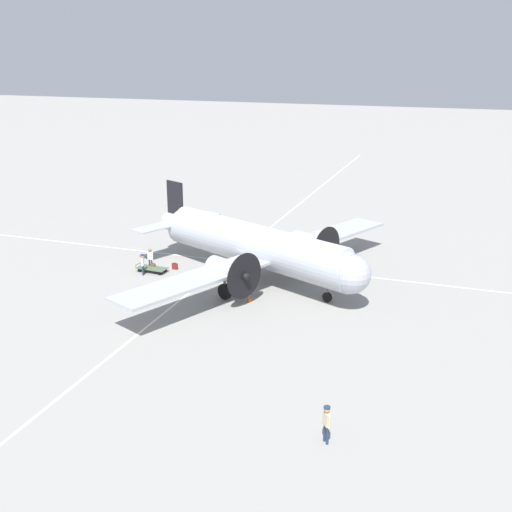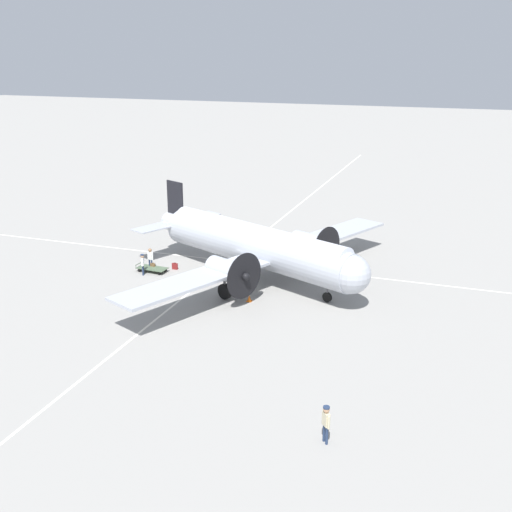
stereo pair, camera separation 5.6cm
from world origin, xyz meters
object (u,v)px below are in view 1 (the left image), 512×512
at_px(crew_foreground, 327,420).
at_px(passenger_boarding, 143,262).
at_px(baggage_cart, 152,268).
at_px(traffic_cone, 249,298).
at_px(airliner_main, 260,246).
at_px(ramp_agent, 150,257).
at_px(suitcase_upright_spare, 175,266).
at_px(suitcase_near_door, 153,267).

height_order(crew_foreground, passenger_boarding, crew_foreground).
xyz_separation_m(passenger_boarding, baggage_cart, (0.29, 0.87, -0.75)).
distance_m(crew_foreground, traffic_cone, 16.81).
xyz_separation_m(crew_foreground, traffic_cone, (-8.81, 14.29, -0.91)).
distance_m(airliner_main, traffic_cone, 4.93).
bearing_deg(ramp_agent, airliner_main, 21.15).
relative_size(ramp_agent, suitcase_upright_spare, 3.25).
xyz_separation_m(airliner_main, traffic_cone, (0.68, -4.25, -2.40)).
height_order(suitcase_near_door, traffic_cone, suitcase_near_door).
height_order(passenger_boarding, suitcase_upright_spare, passenger_boarding).
bearing_deg(crew_foreground, ramp_agent, -175.96).
bearing_deg(ramp_agent, passenger_boarding, -71.42).
relative_size(airliner_main, traffic_cone, 52.41).
height_order(ramp_agent, baggage_cart, ramp_agent).
relative_size(airliner_main, suitcase_near_door, 41.27).
distance_m(airliner_main, crew_foreground, 20.88).
relative_size(crew_foreground, passenger_boarding, 1.10).
bearing_deg(suitcase_near_door, traffic_cone, -20.83).
distance_m(ramp_agent, traffic_cone, 10.20).
height_order(suitcase_near_door, suitcase_upright_spare, suitcase_near_door).
distance_m(passenger_boarding, suitcase_near_door, 1.43).
bearing_deg(crew_foreground, passenger_boarding, -173.90).
relative_size(airliner_main, passenger_boarding, 15.19).
height_order(crew_foreground, traffic_cone, crew_foreground).
xyz_separation_m(ramp_agent, baggage_cart, (0.33, -0.41, -0.78)).
relative_size(crew_foreground, suitcase_upright_spare, 3.38).
bearing_deg(baggage_cart, ramp_agent, 132.56).
bearing_deg(airliner_main, crew_foreground, -38.79).
distance_m(crew_foreground, baggage_cart, 25.11).
height_order(airliner_main, suitcase_upright_spare, airliner_main).
height_order(passenger_boarding, baggage_cart, passenger_boarding).
height_order(airliner_main, crew_foreground, airliner_main).
xyz_separation_m(airliner_main, passenger_boarding, (-8.79, -1.92, -1.59)).
height_order(suitcase_upright_spare, traffic_cone, suitcase_upright_spare).
relative_size(crew_foreground, suitcase_near_door, 2.98).
bearing_deg(passenger_boarding, crew_foreground, 25.78).
bearing_deg(baggage_cart, suitcase_near_door, 111.53).
relative_size(suitcase_near_door, baggage_cart, 0.25).
bearing_deg(traffic_cone, suitcase_near_door, 159.17).
relative_size(passenger_boarding, baggage_cart, 0.68).
height_order(crew_foreground, baggage_cart, crew_foreground).
bearing_deg(passenger_boarding, suitcase_near_door, 149.43).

